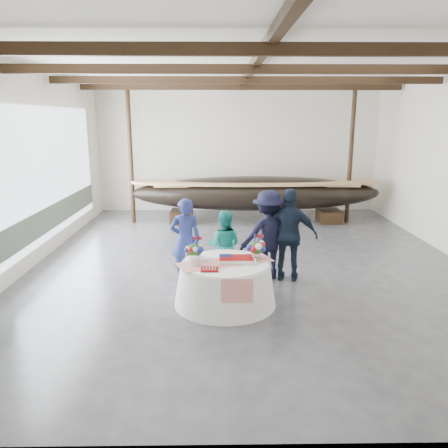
{
  "coord_description": "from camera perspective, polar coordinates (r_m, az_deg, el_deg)",
  "views": [
    {
      "loc": [
        -0.75,
        -9.89,
        3.33
      ],
      "look_at": [
        -0.62,
        -1.01,
        1.17
      ],
      "focal_mm": 35.0,
      "sensor_mm": 36.0,
      "label": 1
    }
  ],
  "objects": [
    {
      "name": "tabletop_items",
      "position": [
        7.97,
        -0.01,
        -3.73
      ],
      "size": [
        1.8,
        1.13,
        0.4
      ],
      "color": "red",
      "rests_on": "banquet_table"
    },
    {
      "name": "guest_man_right",
      "position": [
        9.12,
        8.57,
        -1.45
      ],
      "size": [
        1.22,
        0.73,
        1.95
      ],
      "primitive_type": "imported",
      "rotation": [
        0.0,
        0.0,
        2.9
      ],
      "color": "#141F30",
      "rests_on": "ground"
    },
    {
      "name": "floor",
      "position": [
        10.47,
        3.31,
        -4.9
      ],
      "size": [
        10.0,
        12.0,
        0.01
      ],
      "primitive_type": "cube",
      "color": "#3D3D42",
      "rests_on": "ground"
    },
    {
      "name": "guest_man_left",
      "position": [
        9.2,
        5.79,
        -1.42
      ],
      "size": [
        1.36,
        0.99,
        1.89
      ],
      "primitive_type": "imported",
      "rotation": [
        0.0,
        0.0,
        3.4
      ],
      "color": "black",
      "rests_on": "ground"
    },
    {
      "name": "wall_back",
      "position": [
        15.95,
        1.87,
        9.78
      ],
      "size": [
        10.0,
        0.02,
        4.5
      ],
      "primitive_type": "cube",
      "color": "silver",
      "rests_on": "ground"
    },
    {
      "name": "banquet_table",
      "position": [
        8.04,
        0.15,
        -7.71
      ],
      "size": [
        1.86,
        1.86,
        0.8
      ],
      "color": "white",
      "rests_on": "ground"
    },
    {
      "name": "pavilion_structure",
      "position": [
        10.66,
        3.33,
        17.27
      ],
      "size": [
        9.8,
        11.76,
        4.5
      ],
      "color": "black",
      "rests_on": "ground"
    },
    {
      "name": "longboat_display",
      "position": [
        14.21,
        4.2,
        4.06
      ],
      "size": [
        8.07,
        1.61,
        1.51
      ],
      "color": "black",
      "rests_on": "ground"
    },
    {
      "name": "wall_left",
      "position": [
        10.82,
        -24.15,
        6.76
      ],
      "size": [
        0.02,
        12.0,
        4.5
      ],
      "primitive_type": "cube",
      "color": "silver",
      "rests_on": "ground"
    },
    {
      "name": "guest_woman_teal",
      "position": [
        9.07,
        -0.0,
        -2.86
      ],
      "size": [
        0.83,
        0.71,
        1.5
      ],
      "primitive_type": "imported",
      "rotation": [
        0.0,
        0.0,
        2.93
      ],
      "color": "teal",
      "rests_on": "ground"
    },
    {
      "name": "wall_front",
      "position": [
        4.11,
        9.69,
        -1.76
      ],
      "size": [
        10.0,
        0.02,
        4.5
      ],
      "primitive_type": "cube",
      "color": "silver",
      "rests_on": "ground"
    },
    {
      "name": "guest_woman_blue",
      "position": [
        9.07,
        -5.06,
        -2.06
      ],
      "size": [
        0.7,
        0.53,
        1.76
      ],
      "primitive_type": "imported",
      "rotation": [
        0.0,
        0.0,
        3.32
      ],
      "color": "navy",
      "rests_on": "ground"
    },
    {
      "name": "ceiling",
      "position": [
        9.99,
        3.69,
        20.37
      ],
      "size": [
        10.0,
        12.0,
        0.01
      ],
      "primitive_type": "cube",
      "color": "white",
      "rests_on": "wall_back"
    },
    {
      "name": "open_bay",
      "position": [
        11.77,
        -21.84,
        5.36
      ],
      "size": [
        0.03,
        7.0,
        3.2
      ],
      "color": "silver",
      "rests_on": "ground"
    }
  ]
}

